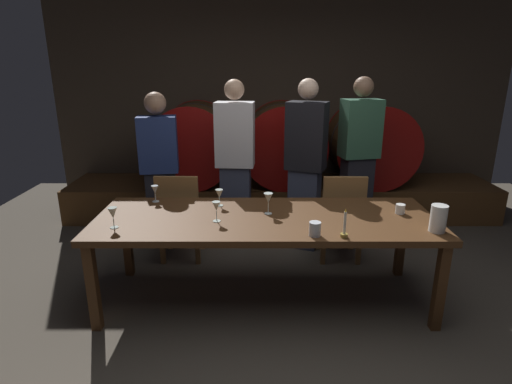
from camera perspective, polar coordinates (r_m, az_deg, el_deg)
ground_plane at (r=3.22m, az=5.69°, el=-18.11°), size 7.62×7.62×0.00m
back_wall at (r=5.61m, az=3.02°, el=11.70°), size 5.86×0.24×2.62m
barrel_shelf at (r=5.30m, az=3.16°, el=-0.78°), size 5.28×0.90×0.42m
wine_barrel_left at (r=5.17m, az=-8.75°, el=6.60°), size 0.99×0.87×0.99m
wine_barrel_center at (r=5.13m, az=3.52°, el=6.68°), size 0.99×0.87×0.99m
wine_barrel_right at (r=5.31m, az=15.31°, el=6.46°), size 0.99×0.87×0.99m
dining_table at (r=3.24m, az=1.06°, el=-4.40°), size 2.63×0.94×0.72m
chair_left at (r=4.03m, az=-10.70°, el=-2.87°), size 0.40×0.40×0.88m
chair_right at (r=4.04m, az=11.46°, el=-2.87°), size 0.41×0.41×0.88m
guest_far_left at (r=4.34m, az=-13.41°, el=3.01°), size 0.41×0.29×1.60m
guest_center_left at (r=4.20m, az=-3.12°, el=3.83°), size 0.40×0.27×1.72m
guest_center_right at (r=4.17m, az=6.60°, el=3.73°), size 0.44×0.37×1.73m
guest_far_right at (r=4.41m, az=13.69°, el=4.18°), size 0.42×0.31×1.74m
candle_center at (r=2.89m, az=11.88°, el=-5.03°), size 0.05×0.05×0.21m
pitcher at (r=3.17m, az=23.68°, el=-3.34°), size 0.11×0.11×0.19m
wine_glass_far_left at (r=3.14m, az=-19.45°, el=-2.87°), size 0.07×0.07×0.15m
wine_glass_left at (r=3.63m, az=-14.06°, el=0.20°), size 0.06×0.06×0.14m
wine_glass_center at (r=3.43m, az=-5.35°, el=-0.33°), size 0.06×0.06×0.14m
wine_glass_right at (r=3.09m, az=-5.76°, el=-2.10°), size 0.06×0.06×0.16m
wine_glass_far_right at (r=3.23m, az=1.47°, el=-0.94°), size 0.07×0.07×0.17m
cup_left at (r=2.88m, az=7.92°, el=-5.07°), size 0.08×0.08×0.10m
cup_right at (r=3.46m, az=19.09°, el=-2.20°), size 0.07×0.07×0.08m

